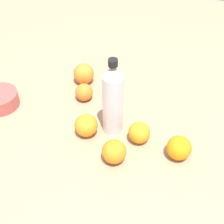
% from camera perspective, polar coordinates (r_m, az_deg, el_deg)
% --- Properties ---
extents(ground_plane, '(2.40, 2.40, 0.00)m').
position_cam_1_polar(ground_plane, '(1.10, 0.50, -2.56)').
color(ground_plane, '#9E7F60').
extents(water_bottle, '(0.07, 0.07, 0.29)m').
position_cam_1_polar(water_bottle, '(1.00, 0.00, 2.29)').
color(water_bottle, silver).
rests_on(water_bottle, ground_plane).
extents(orange_0, '(0.08, 0.08, 0.08)m').
position_cam_1_polar(orange_0, '(0.98, 0.37, -7.23)').
color(orange_0, orange).
rests_on(orange_0, ground_plane).
extents(orange_1, '(0.08, 0.08, 0.08)m').
position_cam_1_polar(orange_1, '(1.05, -4.72, -2.43)').
color(orange_1, orange).
rests_on(orange_1, ground_plane).
extents(orange_2, '(0.08, 0.08, 0.08)m').
position_cam_1_polar(orange_2, '(1.27, -5.15, 6.95)').
color(orange_2, orange).
rests_on(orange_2, ground_plane).
extents(orange_3, '(0.07, 0.07, 0.07)m').
position_cam_1_polar(orange_3, '(1.19, -5.11, 3.60)').
color(orange_3, orange).
rests_on(orange_3, ground_plane).
extents(orange_4, '(0.07, 0.07, 0.07)m').
position_cam_1_polar(orange_4, '(1.04, 4.98, -3.75)').
color(orange_4, orange).
rests_on(orange_4, ground_plane).
extents(orange_5, '(0.08, 0.08, 0.08)m').
position_cam_1_polar(orange_5, '(1.01, 12.08, -6.40)').
color(orange_5, orange).
rests_on(orange_5, ground_plane).
extents(ceramic_bowl, '(0.14, 0.14, 0.05)m').
position_cam_1_polar(ceramic_bowl, '(1.24, -19.72, 2.18)').
color(ceramic_bowl, '#B24C47').
rests_on(ceramic_bowl, ground_plane).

